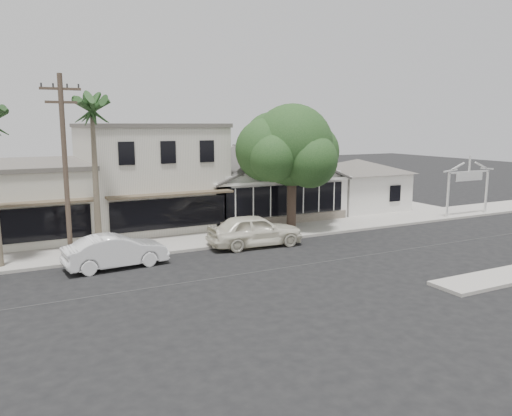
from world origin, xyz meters
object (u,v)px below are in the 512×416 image
arch_sign (469,174)px  car_0 (255,230)px  utility_pole (65,166)px  car_1 (116,251)px  shade_tree (289,148)px

arch_sign → car_0: (-17.82, -0.88, -2.26)m
utility_pole → car_1: (1.85, -1.47, -4.00)m
arch_sign → car_0: 17.98m
arch_sign → car_1: (-25.55, -1.57, -2.37)m
utility_pole → car_0: size_ratio=1.70×
arch_sign → car_1: 25.71m
utility_pole → car_1: bearing=-38.6°
arch_sign → shade_tree: size_ratio=0.52×
car_0 → utility_pole: bearing=89.3°
arch_sign → utility_pole: bearing=-179.8°
arch_sign → car_1: arch_sign is taller
car_0 → shade_tree: size_ratio=0.66×
utility_pole → car_0: (9.58, -0.78, -3.89)m
utility_pole → car_1: size_ratio=1.89×
shade_tree → car_1: bearing=-162.2°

